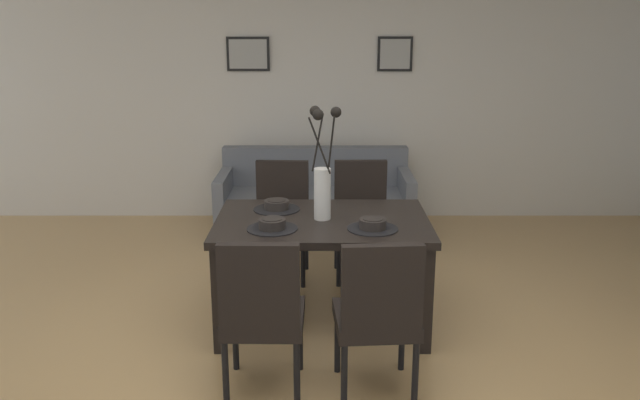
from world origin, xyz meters
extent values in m
plane|color=tan|center=(0.00, 0.00, 0.00)|extent=(9.00, 9.00, 0.00)
cube|color=silver|center=(0.00, 3.25, 1.30)|extent=(9.00, 0.10, 2.60)
cube|color=black|center=(0.05, 0.68, 0.71)|extent=(1.40, 0.96, 0.05)
cube|color=black|center=(0.69, 1.11, 0.34)|extent=(0.07, 0.07, 0.69)
cube|color=black|center=(-0.59, 1.11, 0.34)|extent=(0.07, 0.07, 0.69)
cube|color=black|center=(0.69, 0.26, 0.34)|extent=(0.07, 0.07, 0.69)
cube|color=black|center=(-0.59, 0.26, 0.34)|extent=(0.07, 0.07, 0.69)
cube|color=black|center=(-0.28, -0.14, 0.42)|extent=(0.45, 0.45, 0.08)
cube|color=black|center=(-0.28, -0.33, 0.68)|extent=(0.42, 0.07, 0.48)
cylinder|color=black|center=(-0.09, 0.05, 0.19)|extent=(0.04, 0.04, 0.38)
cylinder|color=black|center=(-0.47, 0.05, 0.19)|extent=(0.04, 0.04, 0.38)
cylinder|color=black|center=(-0.09, -0.33, 0.19)|extent=(0.04, 0.04, 0.38)
cylinder|color=black|center=(-0.47, -0.33, 0.19)|extent=(0.04, 0.04, 0.38)
cube|color=black|center=(-0.28, 1.48, 0.42)|extent=(0.46, 0.46, 0.08)
cube|color=black|center=(-0.27, 1.67, 0.68)|extent=(0.42, 0.08, 0.48)
cylinder|color=black|center=(-0.48, 1.30, 0.19)|extent=(0.04, 0.04, 0.38)
cylinder|color=black|center=(-0.10, 1.29, 0.19)|extent=(0.04, 0.04, 0.38)
cylinder|color=black|center=(-0.46, 1.68, 0.19)|extent=(0.04, 0.04, 0.38)
cylinder|color=black|center=(-0.08, 1.66, 0.19)|extent=(0.04, 0.04, 0.38)
cube|color=black|center=(0.34, -0.15, 0.42)|extent=(0.47, 0.47, 0.08)
cube|color=black|center=(0.35, -0.34, 0.68)|extent=(0.42, 0.09, 0.48)
cylinder|color=black|center=(0.51, 0.05, 0.19)|extent=(0.04, 0.04, 0.38)
cylinder|color=black|center=(0.13, 0.02, 0.19)|extent=(0.04, 0.04, 0.38)
cylinder|color=black|center=(0.54, -0.33, 0.19)|extent=(0.04, 0.04, 0.38)
cylinder|color=black|center=(0.16, -0.36, 0.19)|extent=(0.04, 0.04, 0.38)
cube|color=black|center=(0.36, 1.50, 0.42)|extent=(0.45, 0.45, 0.08)
cube|color=black|center=(0.36, 1.69, 0.68)|extent=(0.42, 0.07, 0.48)
cylinder|color=black|center=(0.18, 1.30, 0.19)|extent=(0.04, 0.04, 0.38)
cylinder|color=black|center=(0.56, 1.31, 0.19)|extent=(0.04, 0.04, 0.38)
cylinder|color=black|center=(0.17, 1.68, 0.19)|extent=(0.04, 0.04, 0.38)
cylinder|color=black|center=(0.55, 1.69, 0.19)|extent=(0.04, 0.04, 0.38)
cylinder|color=white|center=(0.05, 0.68, 0.91)|extent=(0.11, 0.11, 0.34)
cylinder|color=black|center=(0.10, 0.70, 1.24)|extent=(0.05, 0.12, 0.37)
sphere|color=black|center=(0.13, 0.71, 1.44)|extent=(0.07, 0.07, 0.07)
cylinder|color=black|center=(0.02, 0.74, 1.24)|extent=(0.08, 0.05, 0.38)
sphere|color=black|center=(0.00, 0.76, 1.44)|extent=(0.07, 0.07, 0.07)
cylinder|color=black|center=(0.03, 0.63, 1.24)|extent=(0.15, 0.06, 0.36)
sphere|color=black|center=(0.02, 0.60, 1.44)|extent=(0.07, 0.07, 0.07)
cylinder|color=black|center=(-0.27, 0.47, 0.74)|extent=(0.32, 0.32, 0.01)
cylinder|color=#2D2826|center=(-0.27, 0.47, 0.78)|extent=(0.17, 0.17, 0.06)
cylinder|color=black|center=(-0.27, 0.47, 0.79)|extent=(0.13, 0.13, 0.04)
cylinder|color=black|center=(-0.27, 0.90, 0.74)|extent=(0.32, 0.32, 0.01)
cylinder|color=#2D2826|center=(-0.27, 0.90, 0.78)|extent=(0.17, 0.17, 0.06)
cylinder|color=black|center=(-0.27, 0.90, 0.79)|extent=(0.13, 0.13, 0.04)
cylinder|color=black|center=(0.36, 0.47, 0.74)|extent=(0.32, 0.32, 0.01)
cylinder|color=#2D2826|center=(0.36, 0.47, 0.78)|extent=(0.17, 0.17, 0.06)
cylinder|color=black|center=(0.36, 0.47, 0.79)|extent=(0.13, 0.13, 0.04)
cube|color=slate|center=(-0.02, 2.55, 0.21)|extent=(1.81, 0.84, 0.42)
cube|color=slate|center=(-0.02, 2.89, 0.61)|extent=(1.81, 0.16, 0.38)
cube|color=slate|center=(0.84, 2.55, 0.52)|extent=(0.10, 0.84, 0.20)
cube|color=slate|center=(-0.87, 2.55, 0.52)|extent=(0.10, 0.84, 0.20)
cube|color=black|center=(-0.68, 3.18, 1.68)|extent=(0.42, 0.02, 0.33)
cube|color=#B2B2AD|center=(-0.68, 3.17, 1.68)|extent=(0.37, 0.01, 0.28)
cube|color=black|center=(0.77, 3.18, 1.68)|extent=(0.35, 0.02, 0.34)
cube|color=#B2B2AD|center=(0.77, 3.17, 1.68)|extent=(0.30, 0.01, 0.29)
camera|label=1|loc=(0.03, -3.42, 2.01)|focal=36.66mm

